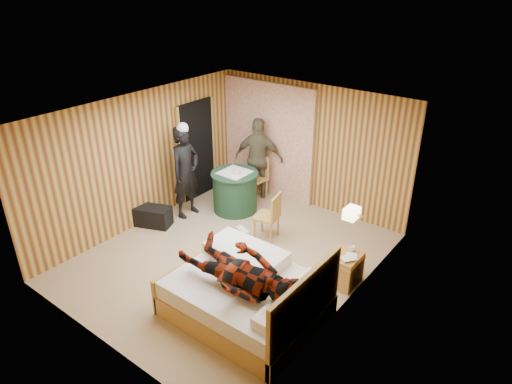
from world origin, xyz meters
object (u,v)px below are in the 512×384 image
Objects in this scene: chair_far at (258,174)px; man_on_bed at (239,264)px; duffel_bag at (153,216)px; bed at (248,295)px; nightstand at (346,269)px; chair_near at (271,213)px; woman_standing at (186,172)px; round_table at (235,191)px; man_at_table at (259,159)px; wall_lamp at (352,213)px.

man_on_bed is (2.15, -3.22, 0.44)m from chair_far.
chair_far is at bearing 46.45° from duffel_bag.
bed is 1.15× the size of man_on_bed.
man_on_bed is (3.00, -1.07, 0.80)m from duffel_bag.
bed is at bearing -117.49° from nightstand.
chair_near is 2.30m from man_on_bed.
nightstand is 0.80× the size of duffel_bag.
bed is 1.13× the size of woman_standing.
round_table is at bearing 37.36° from duffel_bag.
nightstand is 3.35m from man_at_table.
round_table reaches higher than nightstand.
chair_far is at bearing 89.21° from round_table.
woman_standing reaches higher than chair_near.
duffel_bag is (-0.85, -2.15, -0.35)m from chair_far.
chair_far is (-2.12, 2.99, 0.22)m from bed.
wall_lamp is 0.28× the size of chair_far.
man_on_bed reaches higher than chair_near.
man_on_bed reaches higher than nightstand.
wall_lamp reaches higher than chair_near.
wall_lamp is 3.58m from woman_standing.
chair_far is at bearing 151.88° from nightstand.
wall_lamp is 1.86m from bed.
man_at_table is at bearing -24.65° from woman_standing.
man_at_table is (-1.20, 1.24, 0.35)m from chair_near.
nightstand is 3.00m from round_table.
round_table is at bearing 133.34° from bed.
bed is 3.75m from man_at_table.
duffel_bag is at bearing 45.84° from man_at_table.
wall_lamp reaches higher than bed.
nightstand is 0.29× the size of woman_standing.
chair_far is at bearing 123.70° from man_on_bed.
round_table is 1.29m from chair_near.
woman_standing is (-2.76, 1.55, 0.59)m from bed.
chair_near reaches higher than round_table.
bed is at bearing -37.76° from duffel_bag.
chair_near is (-1.69, 0.35, 0.25)m from nightstand.
chair_near is 1.33× the size of duffel_bag.
nightstand is at bearing 127.94° from man_at_table.
bed is 3.22m from woman_standing.
wall_lamp is at bearing -14.15° from duffel_bag.
chair_far is at bearing 125.33° from bed.
round_table is at bearing -43.45° from woman_standing.
chair_near is at bearing -37.74° from chair_far.
bed is 1.64m from nightstand.
man_on_bed is at bearing -49.04° from round_table.
man_on_bed is at bearing 12.66° from chair_near.
wall_lamp is 1.79m from man_on_bed.
man_at_table is (0.62, 1.49, -0.04)m from woman_standing.
woman_standing reaches higher than man_at_table.
wall_lamp is 0.29× the size of chair_near.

